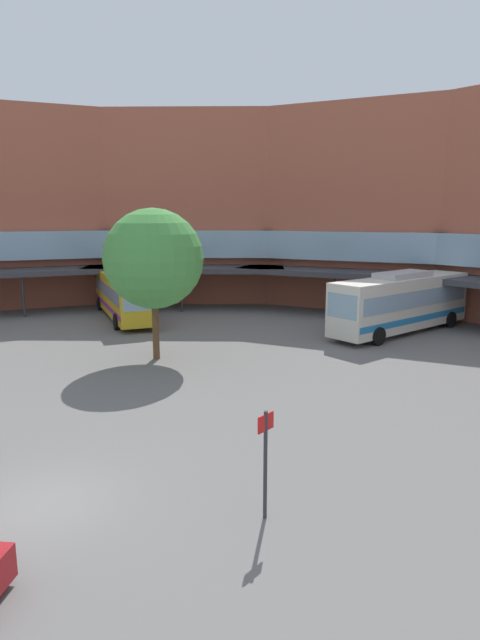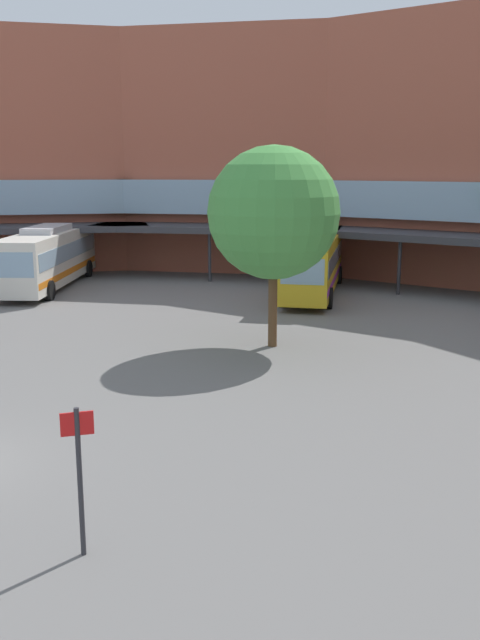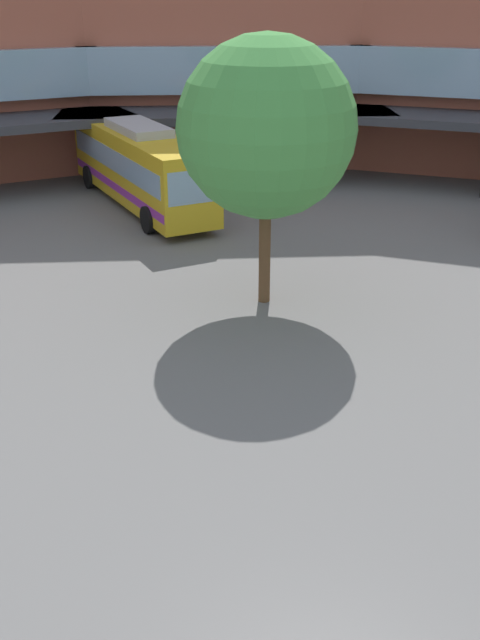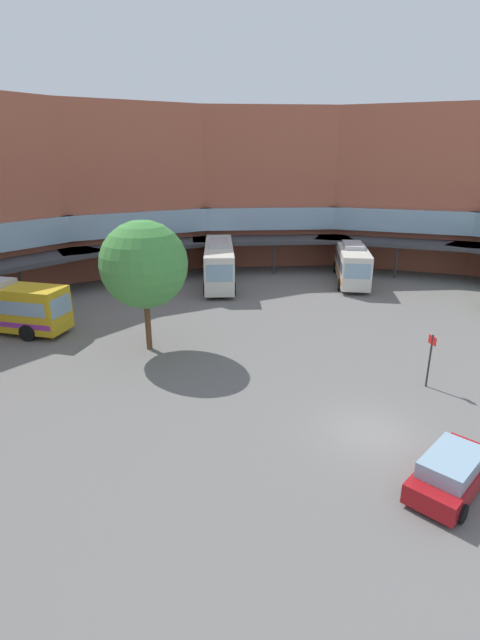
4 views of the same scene
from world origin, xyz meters
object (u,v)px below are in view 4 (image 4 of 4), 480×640
parked_car (452,472)px  stop_sign_post (430,356)px  plaza_tree (144,265)px  bus_2 (352,262)px  bus_0 (219,262)px

parked_car → stop_sign_post: size_ratio=1.57×
parked_car → plaza_tree: plaza_tree is taller
plaza_tree → stop_sign_post: plaza_tree is taller
bus_2 → stop_sign_post: bus_2 is taller
bus_2 → bus_0: bearing=-79.5°
bus_0 → parked_car: bus_0 is taller
bus_2 → stop_sign_post: (-14.70, -16.07, -0.10)m
bus_0 → bus_2: 12.61m
bus_0 → plaza_tree: (-13.17, -9.80, 3.35)m
parked_car → plaza_tree: (-1.71, 18.63, 4.64)m
stop_sign_post → bus_0: bearing=78.9°
plaza_tree → parked_car: bearing=-84.8°
parked_car → stop_sign_post: stop_sign_post is taller
plaza_tree → stop_sign_post: size_ratio=2.75×
bus_0 → parked_car: size_ratio=2.40×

